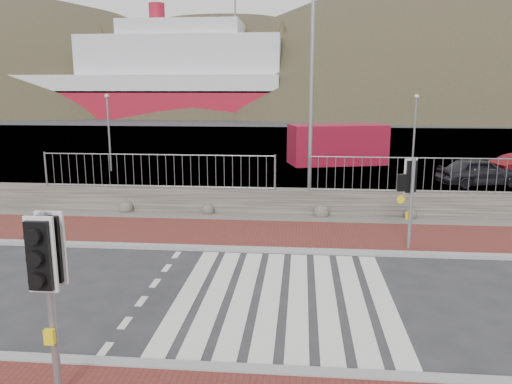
# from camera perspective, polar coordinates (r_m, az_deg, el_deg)

# --- Properties ---
(ground) EXTENTS (220.00, 220.00, 0.00)m
(ground) POSITION_cam_1_polar(r_m,az_deg,el_deg) (11.02, 3.23, -11.91)
(ground) COLOR #28282B
(ground) RESTS_ON ground
(sidewalk_far) EXTENTS (40.00, 3.00, 0.08)m
(sidewalk_far) POSITION_cam_1_polar(r_m,az_deg,el_deg) (15.23, 3.85, -4.96)
(sidewalk_far) COLOR maroon
(sidewalk_far) RESTS_ON ground
(kerb_near) EXTENTS (40.00, 0.25, 0.12)m
(kerb_near) POSITION_cam_1_polar(r_m,az_deg,el_deg) (8.34, 2.44, -19.90)
(kerb_near) COLOR gray
(kerb_near) RESTS_ON ground
(kerb_far) EXTENTS (40.00, 0.25, 0.12)m
(kerb_far) POSITION_cam_1_polar(r_m,az_deg,el_deg) (13.80, 3.69, -6.71)
(kerb_far) COLOR gray
(kerb_far) RESTS_ON ground
(zebra_crossing) EXTENTS (4.62, 5.60, 0.01)m
(zebra_crossing) POSITION_cam_1_polar(r_m,az_deg,el_deg) (11.02, 3.23, -11.88)
(zebra_crossing) COLOR silver
(zebra_crossing) RESTS_ON ground
(gravel_strip) EXTENTS (40.00, 1.50, 0.06)m
(gravel_strip) POSITION_cam_1_polar(r_m,az_deg,el_deg) (17.16, 4.02, -3.07)
(gravel_strip) COLOR #59544C
(gravel_strip) RESTS_ON ground
(stone_wall) EXTENTS (40.00, 0.60, 0.90)m
(stone_wall) POSITION_cam_1_polar(r_m,az_deg,el_deg) (17.84, 4.10, -1.11)
(stone_wall) COLOR #46403A
(stone_wall) RESTS_ON ground
(railing) EXTENTS (18.07, 0.07, 1.22)m
(railing) POSITION_cam_1_polar(r_m,az_deg,el_deg) (17.43, 4.16, 3.17)
(railing) COLOR gray
(railing) RESTS_ON stone_wall
(quay) EXTENTS (120.00, 40.00, 0.50)m
(quay) POSITION_cam_1_polar(r_m,az_deg,el_deg) (38.24, 4.76, 5.12)
(quay) COLOR #4C4C4F
(quay) RESTS_ON ground
(water) EXTENTS (220.00, 50.00, 0.05)m
(water) POSITION_cam_1_polar(r_m,az_deg,el_deg) (73.12, 5.05, 8.30)
(water) COLOR #3F4C54
(water) RESTS_ON ground
(ferry) EXTENTS (50.00, 16.00, 20.00)m
(ferry) POSITION_cam_1_polar(r_m,az_deg,el_deg) (81.89, -12.79, 12.18)
(ferry) COLOR maroon
(ferry) RESTS_ON ground
(hills_backdrop) EXTENTS (254.00, 90.00, 100.00)m
(hills_backdrop) POSITION_cam_1_polar(r_m,az_deg,el_deg) (101.97, 8.69, -3.96)
(hills_backdrop) COLOR #30331E
(hills_backdrop) RESTS_ON ground
(traffic_signal_near) EXTENTS (0.40, 0.24, 2.81)m
(traffic_signal_near) POSITION_cam_1_polar(r_m,az_deg,el_deg) (7.46, -22.69, -7.97)
(traffic_signal_near) COLOR gray
(traffic_signal_near) RESTS_ON ground
(traffic_signal_far) EXTENTS (0.64, 0.38, 2.59)m
(traffic_signal_far) POSITION_cam_1_polar(r_m,az_deg,el_deg) (14.09, 17.32, 0.86)
(traffic_signal_far) COLOR gray
(traffic_signal_far) RESTS_ON ground
(streetlight) EXTENTS (1.73, 0.40, 8.18)m
(streetlight) POSITION_cam_1_polar(r_m,az_deg,el_deg) (18.21, 6.81, 12.27)
(streetlight) COLOR gray
(streetlight) RESTS_ON ground
(shipping_container) EXTENTS (5.97, 3.66, 2.32)m
(shipping_container) POSITION_cam_1_polar(r_m,az_deg,el_deg) (29.95, 9.27, 5.39)
(shipping_container) COLOR maroon
(shipping_container) RESTS_ON ground
(car_a) EXTENTS (4.03, 2.28, 1.29)m
(car_a) POSITION_cam_1_polar(r_m,az_deg,el_deg) (25.14, 24.17, 2.12)
(car_a) COLOR black
(car_a) RESTS_ON ground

